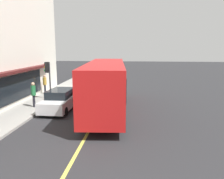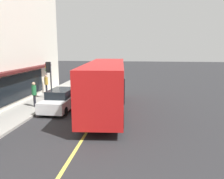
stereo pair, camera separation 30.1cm
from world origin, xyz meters
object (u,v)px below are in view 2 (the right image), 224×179
traffic_light (49,72)px  car_white (61,100)px  pedestrian_near_storefront (46,82)px  pedestrian_waiting (34,92)px  bus (106,84)px

traffic_light → car_white: (-2.69, -1.91, -1.79)m
pedestrian_near_storefront → pedestrian_waiting: 4.93m
traffic_light → pedestrian_near_storefront: 2.86m
traffic_light → car_white: traffic_light is taller
pedestrian_waiting → car_white: bearing=-93.4°
pedestrian_near_storefront → pedestrian_waiting: size_ratio=0.98×
bus → car_white: bearing=92.1°
car_white → pedestrian_near_storefront: pedestrian_near_storefront is taller
pedestrian_waiting → pedestrian_near_storefront: bearing=12.8°
bus → car_white: bus is taller
car_white → pedestrian_waiting: bearing=86.6°
car_white → pedestrian_waiting: pedestrian_waiting is taller
car_white → pedestrian_waiting: size_ratio=2.32×
bus → car_white: 3.57m
pedestrian_near_storefront → pedestrian_waiting: (-4.81, -1.09, 0.03)m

